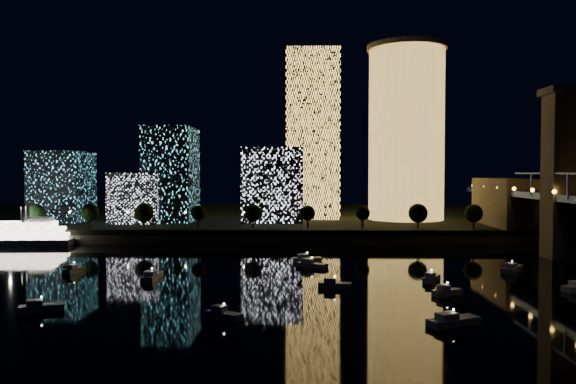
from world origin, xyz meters
name	(u,v)px	position (x,y,z in m)	size (l,w,h in m)	color
ground	(361,294)	(0.00, 0.00, 0.00)	(520.00, 520.00, 0.00)	black
far_bank	(326,219)	(0.00, 160.00, 2.50)	(420.00, 160.00, 5.00)	black
seawall	(336,240)	(0.00, 82.00, 1.50)	(420.00, 6.00, 3.00)	#6B5E4C
tower_cylindrical	(406,133)	(32.89, 127.40, 42.45)	(34.00, 34.00, 74.64)	#FFBC51
tower_rectangular	(313,135)	(-7.30, 134.84, 41.90)	(23.19, 23.19, 73.80)	#FFBC51
midrise_blocks	(169,183)	(-67.10, 115.03, 20.79)	(110.32, 27.67, 38.89)	white
riverboat	(4,235)	(-115.94, 76.25, 3.60)	(47.10, 12.80, 14.03)	silver
motorboats	(340,281)	(-3.72, 9.54, 0.81)	(124.22, 70.93, 2.78)	silver
esplanade_trees	(252,213)	(-30.38, 88.00, 10.47)	(166.53, 6.99, 9.00)	black
street_lamps	(244,216)	(-34.00, 94.00, 9.02)	(132.70, 0.70, 5.65)	black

